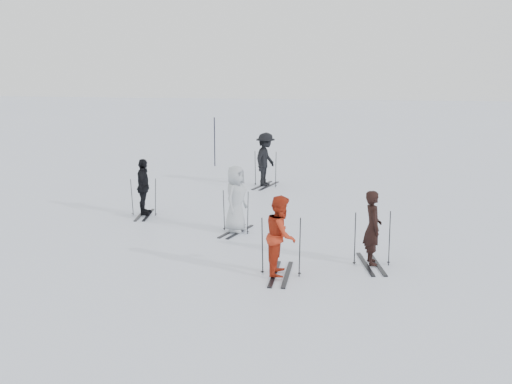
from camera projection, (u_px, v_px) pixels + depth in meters
ground at (249, 238)px, 16.49m from camera, size 120.00×120.00×0.00m
skier_near_dark at (373, 229)px, 14.15m from camera, size 0.51×0.67×1.66m
skier_red at (281, 236)px, 13.47m from camera, size 0.66×0.84×1.69m
skier_grey at (236, 200)px, 16.88m from camera, size 0.76×0.97×1.76m
skier_uphill_left at (143, 188)px, 18.70m from camera, size 0.54×1.01×1.65m
skier_uphill_far at (265, 160)px, 23.08m from camera, size 0.98×1.37×1.91m
skis_near_dark at (372, 237)px, 14.19m from camera, size 1.87×1.25×1.26m
skis_red at (281, 245)px, 13.51m from camera, size 1.80×0.99×1.30m
skis_grey at (236, 211)px, 16.94m from camera, size 1.74×1.21×1.15m
skis_uphill_left at (144, 197)px, 18.76m from camera, size 1.66×1.04×1.13m
skis_uphill_far at (265, 168)px, 23.14m from camera, size 1.97×1.35×1.31m
piste_marker at (215, 142)px, 27.47m from camera, size 0.05×0.05×2.10m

